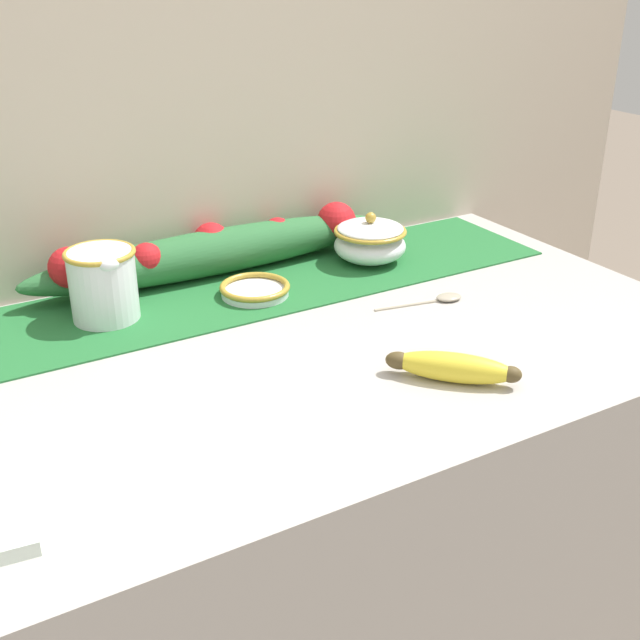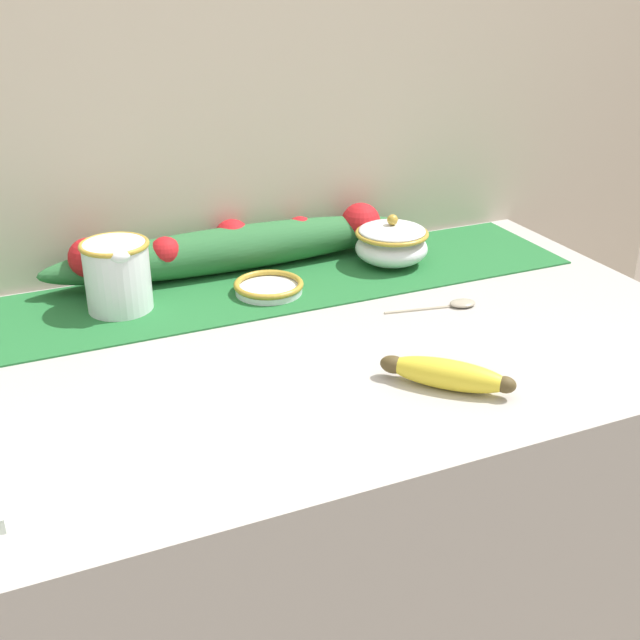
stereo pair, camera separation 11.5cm
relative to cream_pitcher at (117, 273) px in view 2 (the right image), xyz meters
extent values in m
cube|color=#B7B2AD|center=(0.23, -0.23, -0.53)|extent=(1.27, 0.73, 0.94)
cube|color=beige|center=(0.23, 0.16, 0.20)|extent=(2.07, 0.04, 2.40)
cube|color=#236B33|center=(0.23, 0.00, -0.06)|extent=(1.17, 0.26, 0.00)
cylinder|color=white|center=(0.00, 0.00, 0.00)|extent=(0.10, 0.10, 0.11)
torus|color=#B79333|center=(0.00, 0.00, 0.05)|extent=(0.11, 0.11, 0.01)
torus|color=white|center=(0.00, 0.06, 0.00)|extent=(0.06, 0.01, 0.06)
ellipsoid|color=white|center=(0.00, -0.05, 0.05)|extent=(0.03, 0.02, 0.02)
ellipsoid|color=white|center=(0.50, 0.00, -0.03)|extent=(0.13, 0.13, 0.06)
torus|color=#B79333|center=(0.50, 0.00, 0.00)|extent=(0.13, 0.13, 0.01)
ellipsoid|color=white|center=(0.50, 0.00, 0.00)|extent=(0.12, 0.12, 0.02)
sphere|color=#B79333|center=(0.50, 0.00, 0.02)|extent=(0.02, 0.02, 0.02)
cylinder|color=white|center=(0.24, -0.04, -0.06)|extent=(0.11, 0.11, 0.01)
torus|color=#B79333|center=(0.24, -0.04, -0.05)|extent=(0.12, 0.12, 0.01)
ellipsoid|color=yellow|center=(0.35, -0.43, -0.04)|extent=(0.15, 0.15, 0.04)
ellipsoid|color=brown|center=(0.30, -0.38, -0.04)|extent=(0.04, 0.04, 0.02)
ellipsoid|color=brown|center=(0.40, -0.49, -0.04)|extent=(0.04, 0.04, 0.02)
cube|color=#A89E89|center=(0.44, -0.20, -0.06)|extent=(0.11, 0.03, 0.00)
ellipsoid|color=#A89E89|center=(0.52, -0.21, -0.06)|extent=(0.05, 0.04, 0.01)
ellipsoid|color=#2D6B38|center=(0.23, 0.09, -0.02)|extent=(0.69, 0.09, 0.08)
sphere|color=red|center=(-0.03, 0.07, 0.01)|extent=(0.07, 0.07, 0.07)
sphere|color=red|center=(0.10, 0.08, -0.01)|extent=(0.06, 0.06, 0.06)
sphere|color=red|center=(0.23, 0.10, -0.01)|extent=(0.07, 0.07, 0.07)
sphere|color=red|center=(0.36, 0.10, -0.01)|extent=(0.06, 0.06, 0.06)
sphere|color=red|center=(0.48, 0.08, 0.00)|extent=(0.08, 0.08, 0.08)
camera|label=1|loc=(-0.29, -1.17, 0.48)|focal=45.00mm
camera|label=2|loc=(-0.18, -1.22, 0.48)|focal=45.00mm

